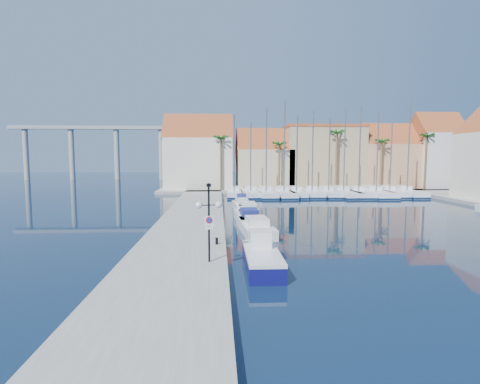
# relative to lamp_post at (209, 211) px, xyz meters

# --- Properties ---
(ground) EXTENTS (260.00, 260.00, 0.00)m
(ground) POSITION_rel_lamp_post_xyz_m (7.00, 1.56, -3.38)
(ground) COLOR black
(ground) RESTS_ON ground
(quay_west) EXTENTS (6.00, 77.00, 0.50)m
(quay_west) POSITION_rel_lamp_post_xyz_m (-2.00, 15.06, -3.13)
(quay_west) COLOR gray
(quay_west) RESTS_ON ground
(shore_north) EXTENTS (54.00, 16.00, 0.50)m
(shore_north) POSITION_rel_lamp_post_xyz_m (17.00, 49.56, -3.13)
(shore_north) COLOR gray
(shore_north) RESTS_ON ground
(lamp_post) EXTENTS (1.48, 0.57, 4.39)m
(lamp_post) POSITION_rel_lamp_post_xyz_m (0.00, 0.00, 0.00)
(lamp_post) COLOR black
(lamp_post) RESTS_ON quay_west
(bollard) EXTENTS (0.18, 0.18, 0.46)m
(bollard) POSITION_rel_lamp_post_xyz_m (0.40, 4.10, -2.65)
(bollard) COLOR black
(bollard) RESTS_ON quay_west
(fishing_boat) EXTENTS (1.93, 5.69, 1.99)m
(fishing_boat) POSITION_rel_lamp_post_xyz_m (2.97, 0.31, -2.72)
(fishing_boat) COLOR #0E0E53
(fishing_boat) RESTS_ON ground
(motorboat_west_0) EXTENTS (2.82, 7.38, 1.40)m
(motorboat_west_0) POSITION_rel_lamp_post_xyz_m (3.60, 10.18, -2.87)
(motorboat_west_0) COLOR white
(motorboat_west_0) RESTS_ON ground
(motorboat_west_1) EXTENTS (2.53, 6.87, 1.40)m
(motorboat_west_1) POSITION_rel_lamp_post_xyz_m (3.39, 15.03, -2.87)
(motorboat_west_1) COLOR white
(motorboat_west_1) RESTS_ON ground
(motorboat_west_2) EXTENTS (2.44, 6.60, 1.40)m
(motorboat_west_2) POSITION_rel_lamp_post_xyz_m (3.79, 20.07, -2.87)
(motorboat_west_2) COLOR white
(motorboat_west_2) RESTS_ON ground
(motorboat_west_3) EXTENTS (2.08, 5.48, 1.40)m
(motorboat_west_3) POSITION_rel_lamp_post_xyz_m (3.24, 23.61, -2.87)
(motorboat_west_3) COLOR white
(motorboat_west_3) RESTS_ON ground
(motorboat_west_4) EXTENTS (1.97, 5.39, 1.40)m
(motorboat_west_4) POSITION_rel_lamp_post_xyz_m (3.59, 28.69, -2.87)
(motorboat_west_4) COLOR white
(motorboat_west_4) RESTS_ON ground
(sailboat_0) EXTENTS (2.46, 8.16, 12.73)m
(sailboat_0) POSITION_rel_lamp_post_xyz_m (3.00, 37.86, -2.75)
(sailboat_0) COLOR white
(sailboat_0) RESTS_ON ground
(sailboat_1) EXTENTS (3.00, 9.39, 11.51)m
(sailboat_1) POSITION_rel_lamp_post_xyz_m (5.51, 37.83, -2.80)
(sailboat_1) COLOR white
(sailboat_1) RESTS_ON ground
(sailboat_2) EXTENTS (2.93, 9.71, 13.67)m
(sailboat_2) POSITION_rel_lamp_post_xyz_m (7.87, 37.36, -2.77)
(sailboat_2) COLOR white
(sailboat_2) RESTS_ON ground
(sailboat_3) EXTENTS (2.98, 9.93, 14.77)m
(sailboat_3) POSITION_rel_lamp_post_xyz_m (10.65, 37.34, -2.76)
(sailboat_3) COLOR white
(sailboat_3) RESTS_ON ground
(sailboat_4) EXTENTS (2.69, 9.12, 12.40)m
(sailboat_4) POSITION_rel_lamp_post_xyz_m (12.70, 37.51, -2.78)
(sailboat_4) COLOR white
(sailboat_4) RESTS_ON ground
(sailboat_5) EXTENTS (2.81, 9.52, 13.30)m
(sailboat_5) POSITION_rel_lamp_post_xyz_m (15.26, 37.96, -2.77)
(sailboat_5) COLOR white
(sailboat_5) RESTS_ON ground
(sailboat_6) EXTENTS (2.39, 8.98, 12.12)m
(sailboat_6) POSITION_rel_lamp_post_xyz_m (17.77, 37.52, -2.78)
(sailboat_6) COLOR white
(sailboat_6) RESTS_ON ground
(sailboat_7) EXTENTS (3.73, 11.45, 13.62)m
(sailboat_7) POSITION_rel_lamp_post_xyz_m (20.12, 37.68, -2.80)
(sailboat_7) COLOR white
(sailboat_7) RESTS_ON ground
(sailboat_8) EXTENTS (3.24, 10.44, 14.13)m
(sailboat_8) POSITION_rel_lamp_post_xyz_m (22.46, 37.20, -2.78)
(sailboat_8) COLOR white
(sailboat_8) RESTS_ON ground
(sailboat_9) EXTENTS (3.70, 12.12, 13.10)m
(sailboat_9) POSITION_rel_lamp_post_xyz_m (25.38, 37.54, -2.81)
(sailboat_9) COLOR white
(sailboat_9) RESTS_ON ground
(sailboat_10) EXTENTS (3.21, 10.52, 11.48)m
(sailboat_10) POSITION_rel_lamp_post_xyz_m (27.80, 37.93, -2.81)
(sailboat_10) COLOR white
(sailboat_10) RESTS_ON ground
(sailboat_11) EXTENTS (2.79, 9.93, 14.71)m
(sailboat_11) POSITION_rel_lamp_post_xyz_m (30.27, 37.31, -2.76)
(sailboat_11) COLOR white
(sailboat_11) RESTS_ON ground
(building_0) EXTENTS (12.30, 9.00, 13.50)m
(building_0) POSITION_rel_lamp_post_xyz_m (-3.00, 48.56, 3.14)
(building_0) COLOR beige
(building_0) RESTS_ON shore_north
(building_1) EXTENTS (10.30, 8.00, 11.00)m
(building_1) POSITION_rel_lamp_post_xyz_m (9.00, 48.56, 1.92)
(building_1) COLOR tan
(building_1) RESTS_ON shore_north
(building_2) EXTENTS (14.20, 10.20, 11.50)m
(building_2) POSITION_rel_lamp_post_xyz_m (20.00, 49.56, 2.88)
(building_2) COLOR tan
(building_2) RESTS_ON shore_north
(building_3) EXTENTS (10.30, 8.00, 12.00)m
(building_3) POSITION_rel_lamp_post_xyz_m (32.00, 48.56, 2.48)
(building_3) COLOR tan
(building_3) RESTS_ON shore_north
(building_4) EXTENTS (8.30, 8.00, 14.00)m
(building_4) POSITION_rel_lamp_post_xyz_m (41.00, 47.56, 3.59)
(building_4) COLOR white
(building_4) RESTS_ON shore_north
(palm_0) EXTENTS (2.60, 2.60, 10.15)m
(palm_0) POSITION_rel_lamp_post_xyz_m (1.00, 43.56, 5.70)
(palm_0) COLOR brown
(palm_0) RESTS_ON shore_north
(palm_1) EXTENTS (2.60, 2.60, 9.15)m
(palm_1) POSITION_rel_lamp_post_xyz_m (11.00, 43.56, 4.76)
(palm_1) COLOR brown
(palm_1) RESTS_ON shore_north
(palm_2) EXTENTS (2.60, 2.60, 11.15)m
(palm_2) POSITION_rel_lamp_post_xyz_m (21.00, 43.56, 6.64)
(palm_2) COLOR brown
(palm_2) RESTS_ON shore_north
(palm_3) EXTENTS (2.60, 2.60, 9.65)m
(palm_3) POSITION_rel_lamp_post_xyz_m (29.00, 43.56, 5.23)
(palm_3) COLOR brown
(palm_3) RESTS_ON shore_north
(palm_4) EXTENTS (2.60, 2.60, 10.65)m
(palm_4) POSITION_rel_lamp_post_xyz_m (37.00, 43.56, 6.17)
(palm_4) COLOR brown
(palm_4) RESTS_ON shore_north
(viaduct) EXTENTS (48.00, 2.20, 14.45)m
(viaduct) POSITION_rel_lamp_post_xyz_m (-32.07, 83.56, 6.87)
(viaduct) COLOR #9E9E99
(viaduct) RESTS_ON ground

